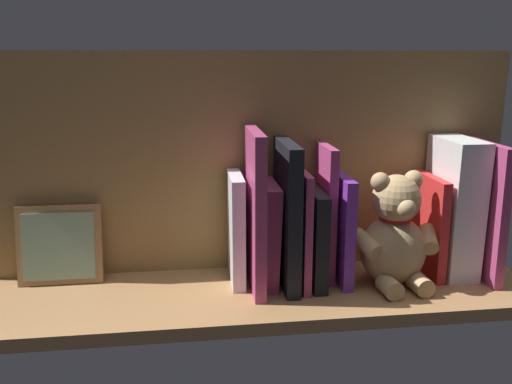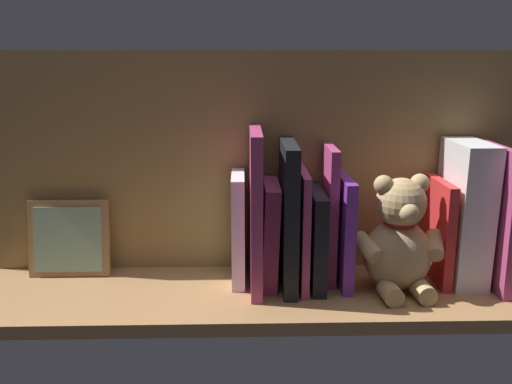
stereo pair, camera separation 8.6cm
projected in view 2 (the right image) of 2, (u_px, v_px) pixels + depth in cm
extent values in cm
cube|color=#A87A4C|center=(256.00, 294.00, 90.20)|extent=(94.87, 24.91, 2.20)
cube|color=olive|center=(255.00, 163.00, 94.95)|extent=(94.87, 1.50, 39.06)
cube|color=#B23F72|center=(493.00, 216.00, 89.23)|extent=(2.12, 15.44, 23.99)
cube|color=white|center=(465.00, 213.00, 90.39)|extent=(5.67, 12.52, 24.37)
cube|color=red|center=(438.00, 231.00, 91.34)|extent=(1.90, 12.21, 17.87)
ellipsoid|color=tan|center=(397.00, 255.00, 88.38)|extent=(12.02, 10.92, 11.92)
sphere|color=tan|center=(401.00, 203.00, 86.14)|extent=(8.19, 8.19, 8.19)
sphere|color=tan|center=(421.00, 184.00, 85.66)|extent=(3.17, 3.17, 3.17)
sphere|color=tan|center=(384.00, 185.00, 85.08)|extent=(3.17, 3.17, 3.17)
sphere|color=#DBB77F|center=(409.00, 212.00, 82.93)|extent=(3.17, 3.17, 3.17)
cylinder|color=tan|center=(435.00, 245.00, 86.96)|extent=(4.29, 6.39, 4.41)
cylinder|color=tan|center=(367.00, 247.00, 85.89)|extent=(4.94, 6.48, 4.41)
cylinder|color=tan|center=(423.00, 291.00, 84.84)|extent=(3.48, 4.69, 3.17)
cylinder|color=tan|center=(390.00, 293.00, 84.34)|extent=(3.48, 4.69, 3.17)
torus|color=red|center=(400.00, 222.00, 86.95)|extent=(5.81, 5.81, 0.93)
cube|color=purple|center=(343.00, 230.00, 90.36)|extent=(1.81, 13.19, 18.69)
cube|color=#B23F72|center=(329.00, 214.00, 91.10)|extent=(1.50, 10.31, 23.44)
cube|color=black|center=(315.00, 237.00, 90.17)|extent=(2.30, 13.90, 16.46)
cube|color=#B23F72|center=(302.00, 228.00, 89.60)|extent=(1.28, 14.08, 19.91)
cube|color=black|center=(288.00, 215.00, 88.59)|extent=(2.32, 14.85, 24.54)
cube|color=#B23F72|center=(270.00, 233.00, 90.71)|extent=(3.14, 12.14, 17.54)
cube|color=#B23F72|center=(254.00, 210.00, 87.94)|extent=(1.89, 15.35, 26.63)
cube|color=silver|center=(238.00, 228.00, 91.03)|extent=(2.18, 10.84, 18.88)
cube|color=#A87A4C|center=(69.00, 238.00, 94.23)|extent=(14.09, 3.67, 13.62)
cube|color=#8CAD8C|center=(68.00, 240.00, 93.53)|extent=(11.84, 2.45, 11.32)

